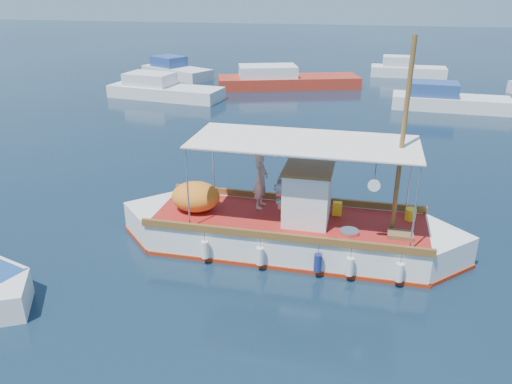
# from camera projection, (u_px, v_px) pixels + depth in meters

# --- Properties ---
(ground) EXTENTS (160.00, 160.00, 0.00)m
(ground) POSITION_uv_depth(u_px,v_px,m) (276.00, 239.00, 15.23)
(ground) COLOR black
(ground) RESTS_ON ground
(fishing_caique) EXTENTS (10.35, 3.12, 6.31)m
(fishing_caique) POSITION_uv_depth(u_px,v_px,m) (286.00, 230.00, 14.55)
(fishing_caique) COLOR white
(fishing_caique) RESTS_ON ground
(bg_boat_nw) EXTENTS (7.95, 3.63, 1.80)m
(bg_boat_nw) POSITION_uv_depth(u_px,v_px,m) (162.00, 91.00, 33.20)
(bg_boat_nw) COLOR silver
(bg_boat_nw) RESTS_ON ground
(bg_boat_n) EXTENTS (10.60, 5.62, 1.80)m
(bg_boat_n) POSITION_uv_depth(u_px,v_px,m) (284.00, 81.00, 36.48)
(bg_boat_n) COLOR #A92C1C
(bg_boat_n) RESTS_ON ground
(bg_boat_ne) EXTENTS (6.98, 2.72, 1.80)m
(bg_boat_ne) POSITION_uv_depth(u_px,v_px,m) (447.00, 101.00, 30.31)
(bg_boat_ne) COLOR silver
(bg_boat_ne) RESTS_ON ground
(bg_boat_far_w) EXTENTS (6.44, 4.96, 1.80)m
(bg_boat_far_w) POSITION_uv_depth(u_px,v_px,m) (175.00, 71.00, 40.32)
(bg_boat_far_w) COLOR silver
(bg_boat_far_w) RESTS_ON ground
(bg_boat_far_n) EXTENTS (5.96, 2.18, 1.80)m
(bg_boat_far_n) POSITION_uv_depth(u_px,v_px,m) (406.00, 70.00, 40.64)
(bg_boat_far_n) COLOR silver
(bg_boat_far_n) RESTS_ON ground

